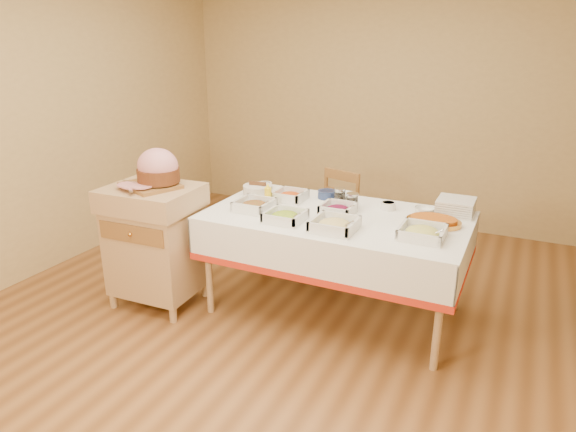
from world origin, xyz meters
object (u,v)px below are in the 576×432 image
Objects in this scene: dining_chair at (332,221)px; ham_on_board at (157,171)px; dining_table at (336,236)px; preserve_jar_left at (340,196)px; butcher_cart at (155,239)px; plate_stack at (456,206)px; brass_platter at (434,221)px; mustard_bottle at (268,195)px; preserve_jar_right at (352,201)px; bread_basket at (258,190)px.

ham_on_board is (-0.93, -1.11, 0.60)m from dining_chair.
preserve_jar_left is at bearing 105.80° from dining_table.
plate_stack is (2.02, 0.85, 0.29)m from butcher_cart.
dining_chair is 1.16m from brass_platter.
mustard_bottle is 1.21m from brass_platter.
dining_table is 16.04× the size of preserve_jar_right.
dining_chair is 0.83m from mustard_bottle.
ham_on_board is at bearing -130.14° from dining_chair.
brass_platter is (-0.10, -0.29, -0.03)m from plate_stack.
butcher_cart reaches higher than bread_basket.
bread_basket is (-0.18, 0.17, -0.03)m from mustard_bottle.
brass_platter is at bearing -8.57° from preserve_jar_right.
dining_chair is at bearing 117.44° from preserve_jar_left.
dining_chair is at bearing 69.34° from mustard_bottle.
plate_stack is at bearing 27.56° from dining_table.
preserve_jar_left is (0.21, -0.41, 0.36)m from dining_chair.
dining_table is at bearing -67.05° from dining_chair.
ham_on_board is (-1.22, -0.42, 0.44)m from dining_table.
ham_on_board is 0.82m from mustard_bottle.
ham_on_board reaches higher than butcher_cart.
bread_basket is (0.49, 0.59, -0.24)m from ham_on_board.
dining_table is 2.10× the size of dining_chair.
ham_on_board is 1.17× the size of brass_platter.
butcher_cart is 8.13× the size of preserve_jar_right.
mustard_bottle is at bearing -149.52° from preserve_jar_left.
preserve_jar_left is at bearing 30.48° from mustard_bottle.
preserve_jar_right is at bearing 1.22° from bread_basket.
bread_basket is at bearing -171.56° from plate_stack.
preserve_jar_left is 0.45× the size of plate_stack.
dining_table is at bearing -104.72° from preserve_jar_right.
preserve_jar_right is (0.13, -0.09, 0.00)m from preserve_jar_left.
mustard_bottle is (0.72, 0.46, 0.31)m from butcher_cart.
butcher_cart reaches higher than preserve_jar_left.
ham_on_board reaches higher than preserve_jar_right.
bread_basket is at bearing -130.56° from dining_chair.
butcher_cart is 1.42m from preserve_jar_left.
ham_on_board is 1.96m from brass_platter.
ham_on_board reaches higher than brass_platter.
preserve_jar_left is 0.70× the size of mustard_bottle.
dining_chair is 7.65× the size of preserve_jar_right.
ham_on_board is 1.43m from preserve_jar_right.
bread_basket is at bearing -178.78° from preserve_jar_right.
bread_basket is at bearing -170.78° from preserve_jar_left.
preserve_jar_left and preserve_jar_right have the same top height.
ham_on_board is 0.81m from bread_basket.
bread_basket is (-0.44, -0.51, 0.36)m from dining_chair.
dining_chair is 7.66× the size of preserve_jar_left.
dining_chair is at bearing 148.13° from brass_platter.
plate_stack is (1.48, 0.22, 0.01)m from bread_basket.
butcher_cart is 1.50m from dining_chair.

